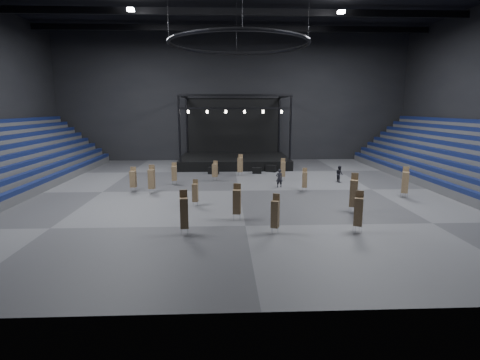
{
  "coord_description": "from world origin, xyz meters",
  "views": [
    {
      "loc": [
        -1.36,
        -33.81,
        7.57
      ],
      "look_at": [
        0.01,
        -2.0,
        1.4
      ],
      "focal_mm": 28.0,
      "sensor_mm": 36.0,
      "label": 1
    }
  ],
  "objects_px": {
    "chair_stack_11": "(354,193)",
    "stage": "(234,154)",
    "chair_stack_3": "(283,169)",
    "chair_stack_12": "(195,192)",
    "crew_member": "(339,174)",
    "chair_stack_10": "(133,179)",
    "chair_stack_13": "(275,213)",
    "flight_case_mid": "(257,171)",
    "chair_stack_7": "(174,173)",
    "chair_stack_1": "(305,179)",
    "chair_stack_2": "(215,170)",
    "flight_case_right": "(271,168)",
    "chair_stack_9": "(152,179)",
    "man_center": "(279,178)",
    "chair_stack_5": "(240,164)",
    "flight_case_left": "(213,171)",
    "chair_stack_8": "(405,182)",
    "chair_stack_4": "(237,201)",
    "chair_stack_6": "(184,212)",
    "chair_stack_0": "(358,211)"
  },
  "relations": [
    {
      "from": "chair_stack_0",
      "to": "man_center",
      "type": "height_order",
      "value": "chair_stack_0"
    },
    {
      "from": "chair_stack_1",
      "to": "chair_stack_2",
      "type": "height_order",
      "value": "chair_stack_1"
    },
    {
      "from": "crew_member",
      "to": "chair_stack_8",
      "type": "bearing_deg",
      "value": -166.1
    },
    {
      "from": "flight_case_mid",
      "to": "chair_stack_8",
      "type": "relative_size",
      "value": 0.4
    },
    {
      "from": "chair_stack_12",
      "to": "chair_stack_10",
      "type": "bearing_deg",
      "value": 146.87
    },
    {
      "from": "chair_stack_5",
      "to": "chair_stack_6",
      "type": "height_order",
      "value": "chair_stack_6"
    },
    {
      "from": "flight_case_left",
      "to": "chair_stack_13",
      "type": "relative_size",
      "value": 0.49
    },
    {
      "from": "chair_stack_11",
      "to": "stage",
      "type": "bearing_deg",
      "value": 133.0
    },
    {
      "from": "flight_case_mid",
      "to": "chair_stack_2",
      "type": "relative_size",
      "value": 0.5
    },
    {
      "from": "chair_stack_4",
      "to": "chair_stack_9",
      "type": "height_order",
      "value": "chair_stack_9"
    },
    {
      "from": "flight_case_right",
      "to": "chair_stack_9",
      "type": "bearing_deg",
      "value": -137.84
    },
    {
      "from": "man_center",
      "to": "chair_stack_5",
      "type": "bearing_deg",
      "value": -70.4
    },
    {
      "from": "chair_stack_3",
      "to": "chair_stack_12",
      "type": "bearing_deg",
      "value": -125.77
    },
    {
      "from": "flight_case_left",
      "to": "chair_stack_10",
      "type": "distance_m",
      "value": 11.51
    },
    {
      "from": "flight_case_left",
      "to": "chair_stack_4",
      "type": "height_order",
      "value": "chair_stack_4"
    },
    {
      "from": "chair_stack_5",
      "to": "chair_stack_10",
      "type": "relative_size",
      "value": 1.06
    },
    {
      "from": "stage",
      "to": "chair_stack_8",
      "type": "bearing_deg",
      "value": -54.39
    },
    {
      "from": "chair_stack_9",
      "to": "chair_stack_12",
      "type": "relative_size",
      "value": 1.22
    },
    {
      "from": "flight_case_right",
      "to": "chair_stack_13",
      "type": "bearing_deg",
      "value": -96.53
    },
    {
      "from": "stage",
      "to": "chair_stack_11",
      "type": "distance_m",
      "value": 25.15
    },
    {
      "from": "chair_stack_8",
      "to": "chair_stack_2",
      "type": "bearing_deg",
      "value": 176.19
    },
    {
      "from": "chair_stack_8",
      "to": "crew_member",
      "type": "height_order",
      "value": "chair_stack_8"
    },
    {
      "from": "chair_stack_7",
      "to": "crew_member",
      "type": "distance_m",
      "value": 16.89
    },
    {
      "from": "chair_stack_2",
      "to": "chair_stack_12",
      "type": "relative_size",
      "value": 1.0
    },
    {
      "from": "flight_case_left",
      "to": "flight_case_right",
      "type": "height_order",
      "value": "flight_case_right"
    },
    {
      "from": "chair_stack_4",
      "to": "crew_member",
      "type": "xyz_separation_m",
      "value": [
        11.05,
        12.82,
        -0.47
      ]
    },
    {
      "from": "chair_stack_3",
      "to": "crew_member",
      "type": "bearing_deg",
      "value": -8.7
    },
    {
      "from": "chair_stack_9",
      "to": "chair_stack_12",
      "type": "bearing_deg",
      "value": -42.53
    },
    {
      "from": "flight_case_mid",
      "to": "chair_stack_12",
      "type": "bearing_deg",
      "value": -112.97
    },
    {
      "from": "chair_stack_9",
      "to": "man_center",
      "type": "distance_m",
      "value": 12.0
    },
    {
      "from": "chair_stack_12",
      "to": "chair_stack_11",
      "type": "bearing_deg",
      "value": -2.69
    },
    {
      "from": "chair_stack_1",
      "to": "chair_stack_8",
      "type": "relative_size",
      "value": 0.8
    },
    {
      "from": "chair_stack_4",
      "to": "chair_stack_11",
      "type": "height_order",
      "value": "chair_stack_11"
    },
    {
      "from": "chair_stack_10",
      "to": "chair_stack_13",
      "type": "relative_size",
      "value": 0.93
    },
    {
      "from": "chair_stack_6",
      "to": "chair_stack_11",
      "type": "bearing_deg",
      "value": 12.59
    },
    {
      "from": "chair_stack_5",
      "to": "chair_stack_8",
      "type": "height_order",
      "value": "chair_stack_8"
    },
    {
      "from": "chair_stack_3",
      "to": "chair_stack_12",
      "type": "xyz_separation_m",
      "value": [
        -8.49,
        -10.28,
        -0.12
      ]
    },
    {
      "from": "flight_case_mid",
      "to": "chair_stack_12",
      "type": "distance_m",
      "value": 15.65
    },
    {
      "from": "chair_stack_2",
      "to": "chair_stack_6",
      "type": "distance_m",
      "value": 17.13
    },
    {
      "from": "chair_stack_7",
      "to": "crew_member",
      "type": "height_order",
      "value": "chair_stack_7"
    },
    {
      "from": "chair_stack_6",
      "to": "chair_stack_11",
      "type": "distance_m",
      "value": 12.67
    },
    {
      "from": "chair_stack_0",
      "to": "chair_stack_10",
      "type": "distance_m",
      "value": 20.43
    },
    {
      "from": "chair_stack_7",
      "to": "chair_stack_11",
      "type": "xyz_separation_m",
      "value": [
        14.43,
        -10.71,
        0.3
      ]
    },
    {
      "from": "stage",
      "to": "chair_stack_11",
      "type": "relative_size",
      "value": 4.82
    },
    {
      "from": "chair_stack_13",
      "to": "crew_member",
      "type": "xyz_separation_m",
      "value": [
        8.81,
        15.71,
        -0.4
      ]
    },
    {
      "from": "chair_stack_2",
      "to": "flight_case_mid",
      "type": "bearing_deg",
      "value": 59.64
    },
    {
      "from": "flight_case_mid",
      "to": "chair_stack_4",
      "type": "distance_m",
      "value": 18.46
    },
    {
      "from": "flight_case_right",
      "to": "man_center",
      "type": "xyz_separation_m",
      "value": [
        -0.32,
        -8.81,
        0.48
      ]
    },
    {
      "from": "flight_case_mid",
      "to": "chair_stack_7",
      "type": "height_order",
      "value": "chair_stack_7"
    },
    {
      "from": "chair_stack_5",
      "to": "stage",
      "type": "bearing_deg",
      "value": 111.16
    }
  ]
}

